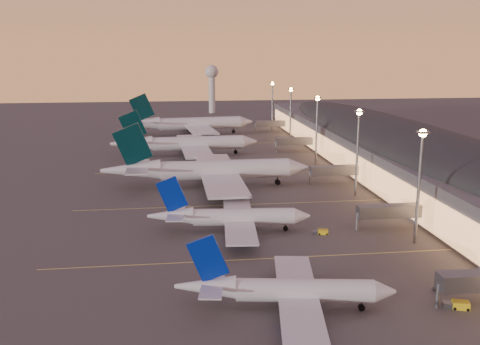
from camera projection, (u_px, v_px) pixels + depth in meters
name	position (u px, v px, depth m)	size (l,w,h in m)	color
ground	(257.00, 250.00, 116.04)	(700.00, 700.00, 0.00)	#474542
airliner_narrow_south	(285.00, 291.00, 88.80)	(36.90, 33.29, 13.19)	silver
airliner_narrow_north	(230.00, 217.00, 127.02)	(38.87, 34.82, 13.88)	silver
airliner_wide_near	(207.00, 170.00, 168.26)	(65.32, 59.27, 20.96)	silver
airliner_wide_mid	(186.00, 144.00, 218.67)	(60.09, 54.73, 19.24)	silver
airliner_wide_far	(189.00, 124.00, 272.64)	(67.40, 61.77, 21.56)	silver
terminal_building	(395.00, 146.00, 191.74)	(56.35, 255.00, 17.46)	#505055
light_masts	(333.00, 126.00, 179.37)	(2.20, 217.20, 25.90)	slate
radar_tower	(212.00, 81.00, 363.72)	(9.00, 9.00, 32.50)	silver
lane_markings	(235.00, 200.00, 154.71)	(90.00, 180.36, 0.00)	#D8C659
baggage_tug_a	(457.00, 305.00, 89.89)	(4.55, 2.99, 1.26)	yellow
baggage_tug_b	(444.00, 289.00, 96.20)	(3.55, 1.88, 1.01)	yellow
baggage_tug_c	(321.00, 232.00, 126.12)	(3.79, 2.13, 1.07)	yellow
baggage_tug_d	(453.00, 285.00, 97.84)	(2.40, 3.36, 0.94)	yellow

